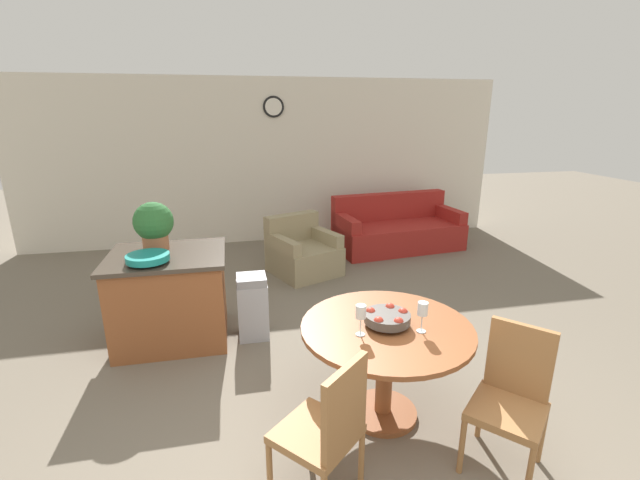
{
  "coord_description": "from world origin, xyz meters",
  "views": [
    {
      "loc": [
        -0.65,
        -1.75,
        2.18
      ],
      "look_at": [
        0.19,
        2.25,
        0.94
      ],
      "focal_mm": 24.0,
      "sensor_mm": 36.0,
      "label": 1
    }
  ],
  "objects": [
    {
      "name": "dining_table",
      "position": [
        0.36,
        0.78,
        0.57
      ],
      "size": [
        1.21,
        1.21,
        0.74
      ],
      "color": "brown",
      "rests_on": "ground_plane"
    },
    {
      "name": "potted_plant",
      "position": [
        -1.39,
        2.46,
        1.14
      ],
      "size": [
        0.37,
        0.37,
        0.47
      ],
      "color": "#A36642",
      "rests_on": "kitchen_island"
    },
    {
      "name": "wall_back",
      "position": [
        0.0,
        5.5,
        1.35
      ],
      "size": [
        8.0,
        0.09,
        2.7
      ],
      "color": "silver",
      "rests_on": "ground_plane"
    },
    {
      "name": "armchair",
      "position": [
        0.28,
        3.81,
        0.27
      ],
      "size": [
        1.06,
        1.08,
        0.78
      ],
      "rotation": [
        0.0,
        0.0,
        0.39
      ],
      "color": "#998966",
      "rests_on": "ground_plane"
    },
    {
      "name": "dining_chair_near_left",
      "position": [
        -0.21,
        0.17,
        0.5
      ],
      "size": [
        0.59,
        0.59,
        0.93
      ],
      "rotation": [
        0.0,
        0.0,
        7.02
      ],
      "color": "#9E6B3D",
      "rests_on": "ground_plane"
    },
    {
      "name": "dining_chair_near_right",
      "position": [
        0.98,
        0.22,
        0.5
      ],
      "size": [
        0.59,
        0.59,
        0.93
      ],
      "rotation": [
        0.0,
        0.0,
        8.59
      ],
      "color": "#9E6B3D",
      "rests_on": "ground_plane"
    },
    {
      "name": "trash_bin",
      "position": [
        -0.51,
        2.16,
        0.32
      ],
      "size": [
        0.29,
        0.29,
        0.65
      ],
      "color": "#9E9EA3",
      "rests_on": "ground_plane"
    },
    {
      "name": "teal_bowl",
      "position": [
        -1.4,
        2.05,
        0.94
      ],
      "size": [
        0.37,
        0.37,
        0.08
      ],
      "color": "teal",
      "rests_on": "kitchen_island"
    },
    {
      "name": "wine_glass_left",
      "position": [
        0.14,
        0.7,
        0.9
      ],
      "size": [
        0.07,
        0.07,
        0.22
      ],
      "color": "silver",
      "rests_on": "dining_table"
    },
    {
      "name": "couch",
      "position": [
        1.98,
        4.6,
        0.29
      ],
      "size": [
        2.1,
        1.15,
        0.86
      ],
      "rotation": [
        0.0,
        0.0,
        0.12
      ],
      "color": "maroon",
      "rests_on": "ground_plane"
    },
    {
      "name": "wine_glass_right",
      "position": [
        0.56,
        0.66,
        0.9
      ],
      "size": [
        0.07,
        0.07,
        0.22
      ],
      "color": "silver",
      "rests_on": "dining_table"
    },
    {
      "name": "fruit_bowl",
      "position": [
        0.36,
        0.78,
        0.8
      ],
      "size": [
        0.32,
        0.32,
        0.12
      ],
      "color": "#4C4742",
      "rests_on": "dining_table"
    },
    {
      "name": "kitchen_island",
      "position": [
        -1.28,
        2.29,
        0.45
      ],
      "size": [
        1.08,
        0.91,
        0.89
      ],
      "color": "brown",
      "rests_on": "ground_plane"
    }
  ]
}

